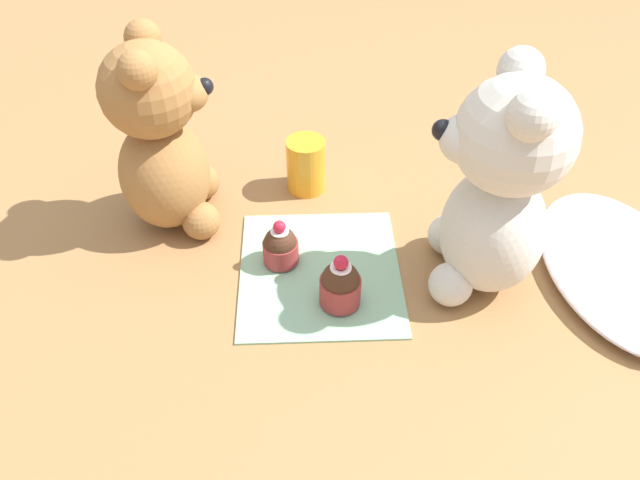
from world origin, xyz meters
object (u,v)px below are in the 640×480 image
teddy_bear_cream (498,188)px  teddy_bear_tan (161,141)px  cupcake_near_tan_bear (280,246)px  cupcake_near_cream_bear (340,285)px  juice_glass (306,165)px

teddy_bear_cream → teddy_bear_tan: size_ratio=1.07×
teddy_bear_cream → cupcake_near_tan_bear: bearing=-88.4°
teddy_bear_tan → cupcake_near_tan_bear: 0.20m
cupcake_near_tan_bear → cupcake_near_cream_bear: bearing=44.0°
teddy_bear_cream → cupcake_near_cream_bear: 0.21m
teddy_bear_tan → cupcake_near_tan_bear: teddy_bear_tan is taller
cupcake_near_tan_bear → juice_glass: (-0.16, 0.04, 0.01)m
juice_glass → teddy_bear_tan: bearing=-71.3°
cupcake_near_tan_bear → teddy_bear_tan: bearing=-123.6°
cupcake_near_cream_bear → cupcake_near_tan_bear: cupcake_near_cream_bear is taller
cupcake_near_cream_bear → cupcake_near_tan_bear: 0.10m
teddy_bear_tan → juice_glass: teddy_bear_tan is taller
teddy_bear_cream → juice_glass: size_ratio=3.56×
teddy_bear_tan → cupcake_near_cream_bear: teddy_bear_tan is taller
teddy_bear_cream → cupcake_near_cream_bear: bearing=-67.9°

